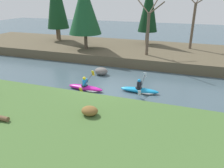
# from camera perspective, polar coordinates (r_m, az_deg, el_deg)

# --- Properties ---
(ground_plane) EXTENTS (90.00, 90.00, 0.00)m
(ground_plane) POSITION_cam_1_polar(r_m,az_deg,el_deg) (15.47, -2.09, -2.22)
(ground_plane) COLOR #425660
(riverbank_near) EXTENTS (44.00, 7.84, 0.78)m
(riverbank_near) POSITION_cam_1_polar(r_m,az_deg,el_deg) (10.73, -13.75, -12.46)
(riverbank_near) COLOR #476B33
(riverbank_near) RESTS_ON ground
(riverbank_far) EXTENTS (44.00, 9.43, 0.96)m
(riverbank_far) POSITION_cam_1_polar(r_m,az_deg,el_deg) (24.96, 6.78, 8.29)
(riverbank_far) COLOR brown
(riverbank_far) RESTS_ON ground
(conifer_tree_left) EXTENTS (3.49, 3.49, 6.91)m
(conifer_tree_left) POSITION_cam_1_polar(r_m,az_deg,el_deg) (24.09, -7.24, 19.14)
(conifer_tree_left) COLOR brown
(conifer_tree_left) RESTS_ON riverbank_far
(conifer_tree_mid_left) EXTENTS (2.27, 2.27, 7.20)m
(conifer_tree_mid_left) POSITION_cam_1_polar(r_m,az_deg,el_deg) (26.65, 9.57, 19.44)
(conifer_tree_mid_left) COLOR #7A664C
(conifer_tree_mid_left) RESTS_ON riverbank_far
(bare_tree_upstream) EXTENTS (3.24, 3.21, 5.86)m
(bare_tree_upstream) POSITION_cam_1_polar(r_m,az_deg,el_deg) (30.45, -14.37, 16.44)
(bare_tree_upstream) COLOR brown
(bare_tree_upstream) RESTS_ON riverbank_far
(bare_tree_mid_upstream) EXTENTS (2.95, 2.91, 5.29)m
(bare_tree_mid_upstream) POSITION_cam_1_polar(r_m,az_deg,el_deg) (21.52, 9.48, 14.02)
(bare_tree_mid_upstream) COLOR brown
(bare_tree_mid_upstream) RESTS_ON riverbank_far
(bare_tree_mid_downstream) EXTENTS (3.50, 3.46, 6.35)m
(bare_tree_mid_downstream) POSITION_cam_1_polar(r_m,az_deg,el_deg) (25.45, 20.58, 15.30)
(bare_tree_mid_downstream) COLOR brown
(bare_tree_mid_downstream) RESTS_ON riverbank_far
(shrub_clump_far_end) EXTENTS (0.85, 0.71, 0.46)m
(shrub_clump_far_end) POSITION_cam_1_polar(r_m,az_deg,el_deg) (11.06, -5.85, -6.97)
(shrub_clump_far_end) COLOR brown
(shrub_clump_far_end) RESTS_ON riverbank_near
(kayaker_lead) EXTENTS (2.78, 2.07, 1.20)m
(kayaker_lead) POSITION_cam_1_polar(r_m,az_deg,el_deg) (15.49, 7.60, -1.56)
(kayaker_lead) COLOR #1993D6
(kayaker_lead) RESTS_ON ground
(kayaker_middle) EXTENTS (2.78, 2.07, 1.20)m
(kayaker_middle) POSITION_cam_1_polar(r_m,az_deg,el_deg) (15.87, -6.61, -0.93)
(kayaker_middle) COLOR #C61999
(kayaker_middle) RESTS_ON ground
(boulder_midstream) EXTENTS (1.13, 0.89, 0.64)m
(boulder_midstream) POSITION_cam_1_polar(r_m,az_deg,el_deg) (18.86, -2.83, 3.37)
(boulder_midstream) COLOR slate
(boulder_midstream) RESTS_ON ground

